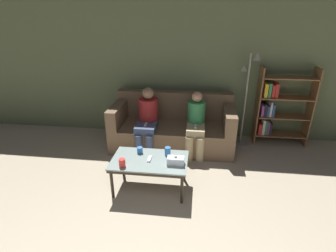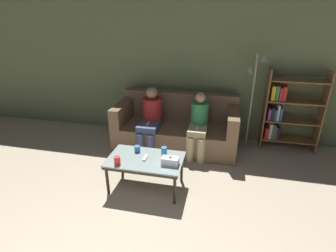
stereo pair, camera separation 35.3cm
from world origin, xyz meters
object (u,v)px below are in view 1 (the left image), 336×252
cup_far_center (122,163)px  seated_person_mid_left (196,122)px  coffee_table (150,162)px  cup_near_right (140,150)px  seated_person_left_end (147,118)px  tissue_box (176,161)px  couch (173,128)px  cup_near_left (168,151)px  standing_lamp (247,91)px  bookshelf (276,108)px  game_remote (150,159)px

cup_far_center → seated_person_mid_left: 1.60m
coffee_table → cup_near_right: (-0.17, 0.16, 0.09)m
coffee_table → seated_person_left_end: size_ratio=0.92×
cup_near_right → tissue_box: tissue_box is taller
couch → cup_far_center: bearing=-107.1°
cup_near_left → tissue_box: 0.25m
standing_lamp → seated_person_left_end: standing_lamp is taller
couch → seated_person_mid_left: (0.41, -0.24, 0.23)m
couch → cup_near_left: bearing=-87.3°
cup_near_left → bookshelf: bookshelf is taller
tissue_box → game_remote: (-0.36, 0.07, -0.04)m
game_remote → bookshelf: size_ratio=0.11×
couch → cup_far_center: couch is taller
game_remote → standing_lamp: bearing=46.8°
tissue_box → cup_far_center: bearing=-168.3°
cup_near_right → cup_far_center: size_ratio=0.78×
couch → seated_person_left_end: 0.54m
couch → standing_lamp: bearing=7.6°
coffee_table → standing_lamp: (1.43, 1.53, 0.60)m
coffee_table → cup_near_left: (0.22, 0.15, 0.10)m
tissue_box → standing_lamp: (1.08, 1.60, 0.51)m
cup_far_center → cup_near_left: bearing=33.5°
game_remote → seated_person_left_end: bearing=102.3°
game_remote → seated_person_mid_left: bearing=62.4°
cup_near_left → game_remote: (-0.22, -0.15, -0.05)m
tissue_box → coffee_table: bearing=168.9°
cup_near_left → tissue_box: bearing=-58.8°
cup_near_right → seated_person_left_end: seated_person_left_end is taller
coffee_table → tissue_box: tissue_box is taller
cup_near_left → standing_lamp: size_ratio=0.07×
cup_near_right → cup_far_center: 0.40m
cup_far_center → bookshelf: size_ratio=0.08×
cup_near_left → seated_person_left_end: (-0.47, 0.98, 0.07)m
seated_person_mid_left → tissue_box: bearing=-100.8°
coffee_table → cup_far_center: bearing=-146.2°
seated_person_left_end → game_remote: bearing=-77.7°
seated_person_left_end → seated_person_mid_left: (0.83, -0.01, -0.03)m
cup_far_center → standing_lamp: standing_lamp is taller
game_remote → seated_person_mid_left: 1.26m
coffee_table → seated_person_left_end: (-0.25, 1.13, 0.17)m
couch → standing_lamp: (1.27, 0.17, 0.69)m
couch → bookshelf: (1.83, 0.31, 0.35)m
seated_person_left_end → cup_near_left: bearing=-64.4°
bookshelf → cup_near_right: bearing=-145.2°
cup_near_left → coffee_table: bearing=-146.9°
bookshelf → standing_lamp: 0.67m
bookshelf → tissue_box: bearing=-133.4°
cup_near_right → seated_person_left_end: bearing=94.7°
tissue_box → seated_person_mid_left: seated_person_mid_left is taller
standing_lamp → seated_person_mid_left: 1.05m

